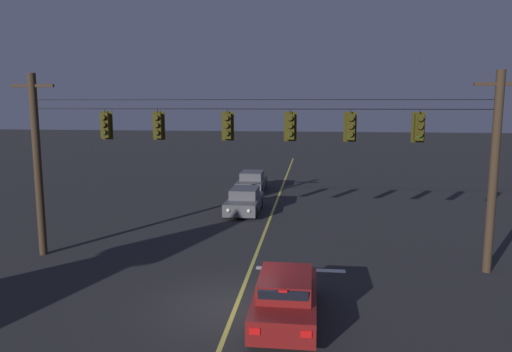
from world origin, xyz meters
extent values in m
plane|color=#28282B|center=(0.00, 0.00, 0.00)|extent=(180.00, 180.00, 0.00)
cube|color=#D1C64C|center=(0.00, 10.29, 0.00)|extent=(0.14, 60.00, 0.01)
cube|color=silver|center=(1.90, 3.69, 0.00)|extent=(3.40, 0.36, 0.01)
cylinder|color=#38281C|center=(-8.87, 4.29, 3.73)|extent=(0.32, 0.32, 7.47)
cube|color=#38281C|center=(-8.87, 4.29, 6.97)|extent=(1.80, 0.12, 0.12)
cylinder|color=slate|center=(-8.87, 4.29, 6.62)|extent=(0.12, 0.12, 0.18)
cylinder|color=#38281C|center=(8.87, 4.29, 3.73)|extent=(0.32, 0.32, 7.47)
cube|color=#38281C|center=(8.87, 4.29, 6.97)|extent=(1.80, 0.12, 0.12)
cylinder|color=slate|center=(8.87, 4.29, 6.62)|extent=(0.12, 0.12, 0.18)
cylinder|color=black|center=(0.00, 4.29, 6.07)|extent=(17.74, 0.03, 0.03)
cylinder|color=black|center=(0.00, 4.29, 6.42)|extent=(17.74, 0.02, 0.02)
cylinder|color=black|center=(-5.89, 4.29, 5.98)|extent=(0.04, 0.04, 0.18)
cube|color=#332D0A|center=(-5.89, 4.29, 5.41)|extent=(0.32, 0.26, 0.96)
cube|color=#332D0A|center=(-5.89, 4.44, 5.41)|extent=(0.48, 0.03, 1.12)
sphere|color=#380A0A|center=(-5.89, 4.13, 5.70)|extent=(0.17, 0.17, 0.17)
cylinder|color=#332D0A|center=(-5.89, 4.09, 5.74)|extent=(0.20, 0.10, 0.20)
sphere|color=#3D280A|center=(-5.89, 4.13, 5.41)|extent=(0.17, 0.17, 0.17)
cylinder|color=#332D0A|center=(-5.89, 4.09, 5.45)|extent=(0.20, 0.10, 0.20)
sphere|color=#1ED83F|center=(-5.89, 4.13, 5.12)|extent=(0.17, 0.17, 0.17)
cylinder|color=#332D0A|center=(-5.89, 4.09, 5.16)|extent=(0.20, 0.10, 0.20)
cylinder|color=black|center=(-3.75, 4.29, 5.98)|extent=(0.04, 0.04, 0.18)
cube|color=#332D0A|center=(-3.75, 4.29, 5.41)|extent=(0.32, 0.26, 0.96)
cube|color=#332D0A|center=(-3.75, 4.44, 5.41)|extent=(0.48, 0.03, 1.12)
sphere|color=#380A0A|center=(-3.75, 4.13, 5.70)|extent=(0.17, 0.17, 0.17)
cylinder|color=#332D0A|center=(-3.75, 4.09, 5.74)|extent=(0.20, 0.10, 0.20)
sphere|color=#3D280A|center=(-3.75, 4.13, 5.41)|extent=(0.17, 0.17, 0.17)
cylinder|color=#332D0A|center=(-3.75, 4.09, 5.45)|extent=(0.20, 0.10, 0.20)
sphere|color=#1ED83F|center=(-3.75, 4.13, 5.12)|extent=(0.17, 0.17, 0.17)
cylinder|color=#332D0A|center=(-3.75, 4.09, 5.16)|extent=(0.20, 0.10, 0.20)
cylinder|color=black|center=(-1.00, 4.29, 5.98)|extent=(0.04, 0.04, 0.18)
cube|color=#332D0A|center=(-1.00, 4.29, 5.41)|extent=(0.32, 0.26, 0.96)
cube|color=#332D0A|center=(-1.00, 4.44, 5.41)|extent=(0.48, 0.03, 1.12)
sphere|color=#380A0A|center=(-1.00, 4.13, 5.70)|extent=(0.17, 0.17, 0.17)
cylinder|color=#332D0A|center=(-1.00, 4.09, 5.74)|extent=(0.20, 0.10, 0.20)
sphere|color=#3D280A|center=(-1.00, 4.13, 5.41)|extent=(0.17, 0.17, 0.17)
cylinder|color=#332D0A|center=(-1.00, 4.09, 5.45)|extent=(0.20, 0.10, 0.20)
sphere|color=#1ED83F|center=(-1.00, 4.13, 5.12)|extent=(0.17, 0.17, 0.17)
cylinder|color=#332D0A|center=(-1.00, 4.09, 5.16)|extent=(0.20, 0.10, 0.20)
cylinder|color=black|center=(1.42, 4.29, 5.98)|extent=(0.04, 0.04, 0.18)
cube|color=#332D0A|center=(1.42, 4.29, 5.41)|extent=(0.32, 0.26, 0.96)
cube|color=#332D0A|center=(1.42, 4.44, 5.41)|extent=(0.48, 0.03, 1.12)
sphere|color=#380A0A|center=(1.42, 4.13, 5.70)|extent=(0.17, 0.17, 0.17)
cylinder|color=#332D0A|center=(1.42, 4.09, 5.74)|extent=(0.20, 0.10, 0.20)
sphere|color=#3D280A|center=(1.42, 4.13, 5.41)|extent=(0.17, 0.17, 0.17)
cylinder|color=#332D0A|center=(1.42, 4.09, 5.45)|extent=(0.20, 0.10, 0.20)
sphere|color=#1ED83F|center=(1.42, 4.13, 5.12)|extent=(0.17, 0.17, 0.17)
cylinder|color=#332D0A|center=(1.42, 4.09, 5.16)|extent=(0.20, 0.10, 0.20)
cylinder|color=black|center=(3.66, 4.29, 5.98)|extent=(0.04, 0.04, 0.18)
cube|color=#332D0A|center=(3.66, 4.29, 5.41)|extent=(0.32, 0.26, 0.96)
cube|color=#332D0A|center=(3.66, 4.44, 5.41)|extent=(0.48, 0.03, 1.12)
sphere|color=#380A0A|center=(3.66, 4.13, 5.70)|extent=(0.17, 0.17, 0.17)
cylinder|color=#332D0A|center=(3.66, 4.09, 5.74)|extent=(0.20, 0.10, 0.20)
sphere|color=#3D280A|center=(3.66, 4.13, 5.41)|extent=(0.17, 0.17, 0.17)
cylinder|color=#332D0A|center=(3.66, 4.09, 5.45)|extent=(0.20, 0.10, 0.20)
sphere|color=#1ED83F|center=(3.66, 4.13, 5.12)|extent=(0.17, 0.17, 0.17)
cylinder|color=#332D0A|center=(3.66, 4.09, 5.16)|extent=(0.20, 0.10, 0.20)
cylinder|color=black|center=(6.14, 4.29, 5.98)|extent=(0.04, 0.04, 0.18)
cube|color=#332D0A|center=(6.14, 4.29, 5.41)|extent=(0.32, 0.26, 0.96)
cube|color=#332D0A|center=(6.14, 4.44, 5.41)|extent=(0.48, 0.03, 1.12)
sphere|color=#380A0A|center=(6.14, 4.13, 5.70)|extent=(0.17, 0.17, 0.17)
cylinder|color=#332D0A|center=(6.14, 4.09, 5.74)|extent=(0.20, 0.10, 0.20)
sphere|color=#3D280A|center=(6.14, 4.13, 5.41)|extent=(0.17, 0.17, 0.17)
cylinder|color=#332D0A|center=(6.14, 4.09, 5.45)|extent=(0.20, 0.10, 0.20)
sphere|color=#1ED83F|center=(6.14, 4.13, 5.12)|extent=(0.17, 0.17, 0.17)
cylinder|color=#332D0A|center=(6.14, 4.09, 5.16)|extent=(0.20, 0.10, 0.20)
cube|color=maroon|center=(1.58, -0.57, 0.51)|extent=(1.80, 4.30, 0.68)
cube|color=maroon|center=(1.58, -0.69, 1.12)|extent=(1.51, 2.15, 0.54)
cube|color=black|center=(1.58, 0.25, 1.12)|extent=(1.40, 0.21, 0.48)
cube|color=black|center=(1.58, -1.75, 1.12)|extent=(1.37, 0.18, 0.46)
cylinder|color=black|center=(0.79, 0.77, 0.32)|extent=(0.22, 0.64, 0.64)
cylinder|color=black|center=(2.37, 0.77, 0.32)|extent=(0.22, 0.64, 0.64)
cylinder|color=black|center=(0.79, -1.90, 0.32)|extent=(0.22, 0.64, 0.64)
cylinder|color=black|center=(2.37, -1.90, 0.32)|extent=(0.22, 0.64, 0.64)
cube|color=red|center=(0.93, -2.73, 0.61)|extent=(0.28, 0.03, 0.18)
cube|color=red|center=(2.23, -2.73, 0.61)|extent=(0.28, 0.03, 0.18)
cube|color=red|center=(1.58, -1.86, 1.35)|extent=(0.24, 0.04, 0.06)
cube|color=#4C4C51|center=(-1.62, 13.10, 0.51)|extent=(1.80, 4.30, 0.68)
cube|color=#4C4C51|center=(-1.62, 13.22, 1.12)|extent=(1.51, 2.15, 0.54)
cube|color=black|center=(-1.62, 12.28, 1.12)|extent=(1.40, 0.21, 0.48)
cube|color=black|center=(-1.62, 14.28, 1.12)|extent=(1.37, 0.18, 0.46)
cylinder|color=black|center=(-0.83, 11.76, 0.32)|extent=(0.22, 0.64, 0.64)
cylinder|color=black|center=(-2.41, 11.76, 0.32)|extent=(0.22, 0.64, 0.64)
cylinder|color=black|center=(-0.83, 14.43, 0.32)|extent=(0.22, 0.64, 0.64)
cylinder|color=black|center=(-2.41, 14.43, 0.32)|extent=(0.22, 0.64, 0.64)
sphere|color=white|center=(-1.06, 10.93, 0.57)|extent=(0.20, 0.20, 0.20)
sphere|color=white|center=(-2.18, 10.93, 0.57)|extent=(0.20, 0.20, 0.20)
cube|color=#4C4C51|center=(-2.05, 19.79, 0.51)|extent=(1.80, 4.30, 0.68)
cube|color=#4C4C51|center=(-2.05, 19.91, 1.12)|extent=(1.51, 2.15, 0.54)
cube|color=black|center=(-2.05, 18.97, 1.12)|extent=(1.40, 0.21, 0.48)
cube|color=black|center=(-2.05, 20.97, 1.12)|extent=(1.37, 0.18, 0.46)
cylinder|color=black|center=(-1.26, 18.45, 0.32)|extent=(0.22, 0.64, 0.64)
cylinder|color=black|center=(-2.84, 18.45, 0.32)|extent=(0.22, 0.64, 0.64)
cylinder|color=black|center=(-1.26, 21.12, 0.32)|extent=(0.22, 0.64, 0.64)
cylinder|color=black|center=(-2.84, 21.12, 0.32)|extent=(0.22, 0.64, 0.64)
sphere|color=white|center=(-1.49, 17.62, 0.57)|extent=(0.20, 0.20, 0.20)
sphere|color=white|center=(-2.61, 17.62, 0.57)|extent=(0.20, 0.20, 0.20)
camera|label=1|loc=(2.35, -14.16, 6.35)|focal=34.11mm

